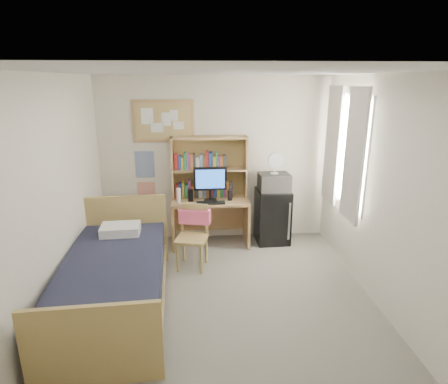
{
  "coord_description": "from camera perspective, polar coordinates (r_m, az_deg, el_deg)",
  "views": [
    {
      "loc": [
        -0.23,
        -3.74,
        2.52
      ],
      "look_at": [
        0.09,
        1.2,
        1.04
      ],
      "focal_mm": 30.0,
      "sensor_mm": 36.0,
      "label": 1
    }
  ],
  "objects": [
    {
      "name": "wall_right",
      "position": [
        4.43,
        23.69,
        -0.78
      ],
      "size": [
        0.04,
        4.2,
        2.6
      ],
      "primitive_type": "cube",
      "color": "white",
      "rests_on": "floor"
    },
    {
      "name": "desk_fan",
      "position": [
        5.8,
        7.73,
        4.24
      ],
      "size": [
        0.25,
        0.25,
        0.3
      ],
      "primitive_type": "cylinder",
      "rotation": [
        0.0,
        0.0,
        0.05
      ],
      "color": "white",
      "rests_on": "microwave"
    },
    {
      "name": "speaker_left",
      "position": [
        5.72,
        -5.1,
        -0.53
      ],
      "size": [
        0.08,
        0.08,
        0.18
      ],
      "primitive_type": "cube",
      "rotation": [
        0.0,
        0.0,
        0.02
      ],
      "color": "black",
      "rests_on": "desk"
    },
    {
      "name": "floor",
      "position": [
        4.53,
        -0.21,
        -17.34
      ],
      "size": [
        3.6,
        4.2,
        0.02
      ],
      "primitive_type": "cube",
      "color": "gray",
      "rests_on": "ground"
    },
    {
      "name": "microwave",
      "position": [
        5.87,
        7.62,
        1.5
      ],
      "size": [
        0.48,
        0.38,
        0.27
      ],
      "primitive_type": "cube",
      "rotation": [
        0.0,
        0.0,
        0.05
      ],
      "color": "#B8B8BD",
      "rests_on": "mini_fridge"
    },
    {
      "name": "speaker_right",
      "position": [
        5.75,
        0.89,
        -0.5
      ],
      "size": [
        0.07,
        0.07,
        0.16
      ],
      "primitive_type": "cube",
      "rotation": [
        0.0,
        0.0,
        0.02
      ],
      "color": "black",
      "rests_on": "desk"
    },
    {
      "name": "pillow",
      "position": [
        5.04,
        -15.49,
        -5.51
      ],
      "size": [
        0.51,
        0.37,
        0.12
      ],
      "primitive_type": "cube",
      "rotation": [
        0.0,
        0.0,
        0.07
      ],
      "color": "white",
      "rests_on": "bed"
    },
    {
      "name": "keyboard",
      "position": [
        5.61,
        -2.02,
        -1.66
      ],
      "size": [
        0.43,
        0.14,
        0.02
      ],
      "primitive_type": "cube",
      "rotation": [
        0.0,
        0.0,
        0.02
      ],
      "color": "black",
      "rests_on": "desk"
    },
    {
      "name": "hoodie",
      "position": [
        5.28,
        -4.48,
        -3.71
      ],
      "size": [
        0.46,
        0.23,
        0.21
      ],
      "primitive_type": "cube",
      "rotation": [
        0.0,
        0.0,
        -0.22
      ],
      "color": "#FF6188",
      "rests_on": "desk_chair"
    },
    {
      "name": "window_unit",
      "position": [
        5.4,
        17.9,
        6.06
      ],
      "size": [
        0.1,
        1.4,
        1.7
      ],
      "primitive_type": "cube",
      "color": "white",
      "rests_on": "wall_right"
    },
    {
      "name": "mini_fridge",
      "position": [
        6.06,
        7.37,
        -3.64
      ],
      "size": [
        0.53,
        0.53,
        0.86
      ],
      "primitive_type": "cube",
      "rotation": [
        0.0,
        0.0,
        0.05
      ],
      "color": "black",
      "rests_on": "floor"
    },
    {
      "name": "bulletin_board",
      "position": [
        5.88,
        -9.26,
        10.6
      ],
      "size": [
        0.94,
        0.03,
        0.64
      ],
      "primitive_type": "cube",
      "color": "tan",
      "rests_on": "wall_back"
    },
    {
      "name": "curtain_right",
      "position": [
        5.76,
        16.2,
        6.82
      ],
      "size": [
        0.04,
        0.55,
        1.7
      ],
      "primitive_type": "cube",
      "color": "silver",
      "rests_on": "wall_right"
    },
    {
      "name": "wall_back",
      "position": [
        5.97,
        -1.47,
        4.88
      ],
      "size": [
        3.6,
        0.04,
        2.6
      ],
      "primitive_type": "cube",
      "color": "white",
      "rests_on": "floor"
    },
    {
      "name": "ceiling",
      "position": [
        3.75,
        -0.25,
        17.87
      ],
      "size": [
        3.6,
        4.2,
        0.02
      ],
      "primitive_type": "cube",
      "color": "white",
      "rests_on": "wall_back"
    },
    {
      "name": "bed",
      "position": [
        4.53,
        -16.37,
        -13.38
      ],
      "size": [
        1.26,
        2.3,
        0.61
      ],
      "primitive_type": "cube",
      "rotation": [
        0.0,
        0.0,
        0.07
      ],
      "color": "black",
      "rests_on": "floor"
    },
    {
      "name": "hutch",
      "position": [
        5.82,
        -2.24,
        3.79
      ],
      "size": [
        1.17,
        0.32,
        0.95
      ],
      "primitive_type": "cube",
      "rotation": [
        0.0,
        0.0,
        0.02
      ],
      "color": "tan",
      "rests_on": "desk"
    },
    {
      "name": "poster_wave",
      "position": [
        6.03,
        -11.99,
        4.15
      ],
      "size": [
        0.3,
        0.01,
        0.42
      ],
      "primitive_type": "cube",
      "color": "#254796",
      "rests_on": "wall_back"
    },
    {
      "name": "water_bottle",
      "position": [
        5.68,
        -6.93,
        -0.51
      ],
      "size": [
        0.07,
        0.07,
        0.22
      ],
      "primitive_type": "cylinder",
      "rotation": [
        0.0,
        0.0,
        0.02
      ],
      "color": "white",
      "rests_on": "desk"
    },
    {
      "name": "wall_front",
      "position": [
        2.06,
        3.59,
        -19.73
      ],
      "size": [
        3.6,
        0.04,
        2.6
      ],
      "primitive_type": "cube",
      "color": "white",
      "rests_on": "floor"
    },
    {
      "name": "poster_japan",
      "position": [
        6.15,
        -11.73,
        -0.12
      ],
      "size": [
        0.28,
        0.01,
        0.36
      ],
      "primitive_type": "cube",
      "color": "red",
      "rests_on": "wall_back"
    },
    {
      "name": "curtain_left",
      "position": [
        5.03,
        19.21,
        5.19
      ],
      "size": [
        0.04,
        0.55,
        1.7
      ],
      "primitive_type": "cube",
      "color": "silver",
      "rests_on": "wall_right"
    },
    {
      "name": "desk_chair",
      "position": [
        5.19,
        -4.93,
        -7.0
      ],
      "size": [
        0.53,
        0.53,
        0.89
      ],
      "primitive_type": "cube",
      "rotation": [
        0.0,
        0.0,
        -0.22
      ],
      "color": "tan",
      "rests_on": "floor"
    },
    {
      "name": "monitor",
      "position": [
        5.67,
        -2.12,
        1.24
      ],
      "size": [
        0.5,
        0.05,
        0.53
      ],
      "primitive_type": "cube",
      "rotation": [
        0.0,
        0.0,
        0.02
      ],
      "color": "black",
      "rests_on": "desk"
    },
    {
      "name": "desk",
      "position": [
        5.93,
        -2.08,
        -4.57
      ],
      "size": [
        1.2,
        0.62,
        0.75
      ],
      "primitive_type": "cube",
      "rotation": [
        0.0,
        0.0,
        0.02
      ],
      "color": "tan",
      "rests_on": "floor"
    },
    {
      "name": "wall_left",
      "position": [
        4.24,
        -25.31,
        -1.73
      ],
      "size": [
        0.04,
        4.2,
        2.6
      ],
      "primitive_type": "cube",
      "color": "white",
      "rests_on": "floor"
    }
  ]
}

